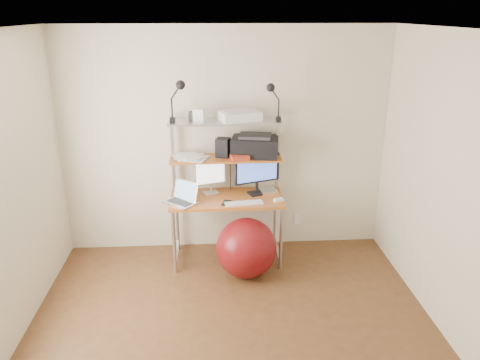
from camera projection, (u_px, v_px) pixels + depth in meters
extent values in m
plane|color=brown|center=(234.00, 344.00, 3.90)|extent=(3.60, 3.60, 0.00)
plane|color=white|center=(232.00, 31.00, 3.05)|extent=(3.60, 3.60, 0.00)
plane|color=beige|center=(225.00, 142.00, 5.17)|extent=(3.60, 0.00, 3.60)
plane|color=beige|center=(467.00, 201.00, 3.59)|extent=(0.00, 3.60, 3.60)
cube|color=#B26022|center=(227.00, 199.00, 5.01)|extent=(1.20, 0.60, 0.03)
cylinder|color=#ACACB1|center=(174.00, 242.00, 4.86)|extent=(0.04, 0.04, 0.71)
cylinder|color=#ACACB1|center=(177.00, 221.00, 5.34)|extent=(0.04, 0.04, 0.71)
cylinder|color=#ACACB1|center=(281.00, 239.00, 4.92)|extent=(0.04, 0.04, 0.71)
cylinder|color=#ACACB1|center=(274.00, 219.00, 5.41)|extent=(0.04, 0.04, 0.71)
cube|color=#ACACB1|center=(173.00, 155.00, 5.07)|extent=(0.03, 0.04, 0.84)
cube|color=#ACACB1|center=(277.00, 153.00, 5.14)|extent=(0.03, 0.04, 0.84)
cube|color=#B26022|center=(226.00, 158.00, 4.99)|extent=(1.18, 0.34, 0.02)
cube|color=#ACACB1|center=(225.00, 121.00, 4.85)|extent=(1.18, 0.34, 0.02)
cube|color=white|center=(298.00, 219.00, 5.53)|extent=(0.08, 0.01, 0.12)
cube|color=#B6B6BB|center=(211.00, 193.00, 5.11)|extent=(0.19, 0.17, 0.01)
cylinder|color=#B6B6BB|center=(211.00, 188.00, 5.11)|extent=(0.03, 0.03, 0.09)
cube|color=#B6B6BB|center=(211.00, 172.00, 5.05)|extent=(0.35, 0.14, 0.27)
plane|color=white|center=(211.00, 173.00, 5.03)|extent=(0.30, 0.10, 0.32)
cube|color=black|center=(257.00, 193.00, 5.10)|extent=(0.22, 0.20, 0.01)
cylinder|color=black|center=(257.00, 187.00, 5.10)|extent=(0.03, 0.03, 0.11)
cube|color=black|center=(257.00, 169.00, 5.02)|extent=(0.50, 0.20, 0.31)
plane|color=blue|center=(257.00, 169.00, 5.01)|extent=(0.44, 0.15, 0.46)
cube|color=silver|center=(181.00, 203.00, 4.85)|extent=(0.39, 0.38, 0.02)
cube|color=#303033|center=(180.00, 202.00, 4.84)|extent=(0.29, 0.28, 0.00)
cube|color=silver|center=(188.00, 190.00, 4.89)|extent=(0.28, 0.26, 0.21)
plane|color=#7494C2|center=(188.00, 190.00, 4.89)|extent=(0.27, 0.25, 0.28)
cube|color=white|center=(244.00, 203.00, 4.84)|extent=(0.41, 0.16, 0.01)
cube|color=white|center=(279.00, 200.00, 4.90)|extent=(0.11, 0.09, 0.03)
cube|color=silver|center=(268.00, 190.00, 5.15)|extent=(0.21, 0.21, 0.03)
cube|color=black|center=(226.00, 203.00, 4.85)|extent=(0.11, 0.16, 0.01)
cube|color=black|center=(255.00, 146.00, 5.01)|extent=(0.54, 0.42, 0.20)
cube|color=#303033|center=(255.00, 136.00, 4.97)|extent=(0.37, 0.30, 0.03)
cube|color=black|center=(223.00, 147.00, 4.97)|extent=(0.17, 0.17, 0.20)
cube|color=#AC321B|center=(240.00, 157.00, 4.89)|extent=(0.21, 0.16, 0.05)
cube|color=white|center=(240.00, 116.00, 4.83)|extent=(0.46, 0.37, 0.09)
cube|color=#B6B6BB|center=(240.00, 111.00, 4.81)|extent=(0.39, 0.29, 0.02)
cube|color=white|center=(199.00, 115.00, 4.78)|extent=(0.13, 0.12, 0.13)
cube|color=#303033|center=(193.00, 116.00, 4.83)|extent=(0.10, 0.10, 0.09)
cube|color=black|center=(172.00, 120.00, 4.74)|extent=(0.05, 0.06, 0.05)
cylinder|color=black|center=(172.00, 108.00, 4.70)|extent=(0.02, 0.02, 0.19)
sphere|color=black|center=(180.00, 85.00, 4.61)|extent=(0.09, 0.09, 0.09)
cube|color=black|center=(278.00, 119.00, 4.79)|extent=(0.05, 0.06, 0.05)
cylinder|color=black|center=(279.00, 108.00, 4.75)|extent=(0.02, 0.02, 0.17)
sphere|color=black|center=(271.00, 88.00, 4.66)|extent=(0.09, 0.09, 0.09)
sphere|color=maroon|center=(246.00, 248.00, 4.83)|extent=(0.63, 0.63, 0.63)
cube|color=white|center=(185.00, 157.00, 4.98)|extent=(0.29, 0.34, 0.00)
cube|color=white|center=(197.00, 158.00, 4.92)|extent=(0.29, 0.33, 0.00)
cube|color=white|center=(186.00, 156.00, 4.99)|extent=(0.23, 0.30, 0.00)
cube|color=white|center=(191.00, 157.00, 4.94)|extent=(0.28, 0.32, 0.00)
cube|color=white|center=(190.00, 156.00, 4.95)|extent=(0.32, 0.35, 0.00)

